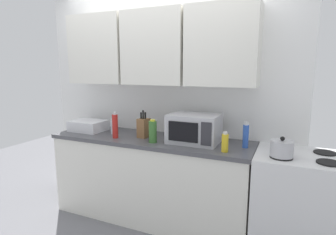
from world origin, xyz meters
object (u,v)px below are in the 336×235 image
kettle (282,148)px  bottle_yellow_mustard (225,142)px  dish_rack (88,126)px  microwave (194,128)px  bottle_blue_cleaner (246,136)px  knife_block (144,128)px  bottle_clear_tall (114,126)px  bottle_green_oil (153,132)px  bottle_red_sauce (115,126)px  stove_range (299,205)px

kettle → bottle_yellow_mustard: 0.46m
dish_rack → bottle_yellow_mustard: bottle_yellow_mustard is taller
microwave → bottle_blue_cleaner: bearing=1.8°
microwave → bottle_yellow_mustard: (0.35, -0.19, -0.06)m
knife_block → bottle_blue_cleaner: 1.04m
knife_block → bottle_yellow_mustard: knife_block is taller
bottle_blue_cleaner → bottle_yellow_mustard: bearing=-124.9°
bottle_yellow_mustard → bottle_clear_tall: bearing=172.1°
bottle_green_oil → bottle_yellow_mustard: (0.72, -0.02, -0.03)m
microwave → bottle_green_oil: bearing=-155.7°
kettle → bottle_red_sauce: (-1.61, 0.00, 0.05)m
kettle → bottle_green_oil: size_ratio=0.78×
bottle_red_sauce → bottle_green_oil: bottle_red_sauce is taller
dish_rack → bottle_green_oil: (0.92, -0.16, 0.05)m
kettle → microwave: (-0.80, 0.17, 0.06)m
knife_block → bottle_yellow_mustard: (0.89, -0.17, -0.02)m
dish_rack → knife_block: bearing=-1.1°
bottle_clear_tall → bottle_yellow_mustard: bottle_clear_tall is taller
knife_block → stove_range: bearing=-0.2°
bottle_green_oil → dish_rack: bearing=170.2°
stove_range → bottle_green_oil: (-1.34, -0.14, 0.56)m
bottle_green_oil → bottle_blue_cleaner: bearing=12.0°
bottle_red_sauce → bottle_yellow_mustard: bearing=-1.2°
knife_block → bottle_clear_tall: bearing=178.9°
kettle → knife_block: size_ratio=0.62×
bottle_green_oil → kettle: bearing=-0.0°
kettle → bottle_yellow_mustard: bottle_yellow_mustard is taller
knife_block → kettle: bearing=-6.1°
microwave → knife_block: 0.55m
bottle_clear_tall → bottle_blue_cleaner: bearing=1.2°
bottle_clear_tall → microwave: bearing=0.9°
stove_range → kettle: 0.57m
bottle_blue_cleaner → dish_rack: bearing=-179.3°
microwave → bottle_clear_tall: microwave is taller
knife_block → bottle_red_sauce: knife_block is taller
dish_rack → bottle_green_oil: bearing=-9.8°
stove_range → kettle: bearing=-140.5°
bottle_yellow_mustard → bottle_blue_cleaner: bottle_blue_cleaner is taller
microwave → kettle: bearing=-11.8°
knife_block → bottle_blue_cleaner: knife_block is taller
bottle_red_sauce → kettle: bearing=-0.1°
kettle → bottle_clear_tall: size_ratio=0.98×
microwave → bottle_blue_cleaner: 0.49m
knife_block → bottle_clear_tall: (-0.38, 0.01, -0.02)m
dish_rack → bottle_clear_tall: size_ratio=2.09×
dish_rack → bottle_blue_cleaner: (1.78, 0.02, 0.05)m
bottle_clear_tall → bottle_red_sauce: bottle_red_sauce is taller
microwave → bottle_yellow_mustard: microwave is taller
bottle_yellow_mustard → bottle_blue_cleaner: 0.25m
kettle → bottle_clear_tall: bottle_clear_tall is taller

